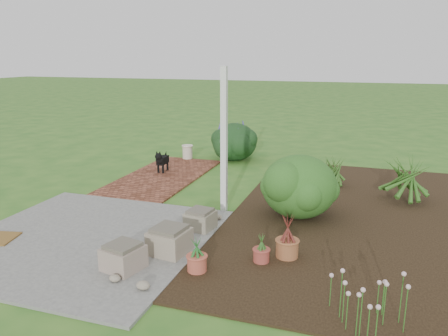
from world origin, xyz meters
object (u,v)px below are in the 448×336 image
(cream_ceramic_urn, at_px, (187,152))
(evergreen_shrub, at_px, (299,185))
(stone_trough_near, at_px, (123,258))
(black_dog, at_px, (162,160))

(cream_ceramic_urn, distance_m, evergreen_shrub, 4.73)
(stone_trough_near, bearing_deg, evergreen_shrub, 56.14)
(cream_ceramic_urn, bearing_deg, black_dog, -90.54)
(black_dog, bearing_deg, cream_ceramic_urn, 86.31)
(stone_trough_near, distance_m, evergreen_shrub, 3.23)
(cream_ceramic_urn, bearing_deg, evergreen_shrub, -43.49)
(stone_trough_near, distance_m, black_dog, 4.74)
(stone_trough_near, height_order, cream_ceramic_urn, cream_ceramic_urn)
(stone_trough_near, relative_size, cream_ceramic_urn, 1.28)
(evergreen_shrub, bearing_deg, cream_ceramic_urn, 136.51)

